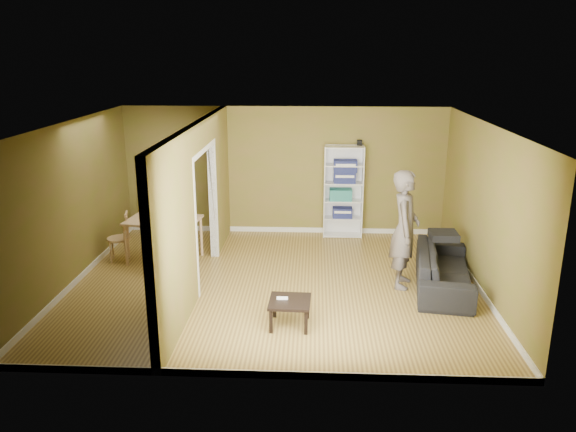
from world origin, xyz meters
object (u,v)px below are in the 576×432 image
(dining_table, at_px, (163,223))
(chair_near, at_px, (158,248))
(coffee_table, at_px, (290,304))
(chair_left, at_px, (119,237))
(person, at_px, (405,219))
(chair_far, at_px, (176,227))
(sofa, at_px, (444,263))
(bookshelf, at_px, (343,191))

(dining_table, distance_m, chair_near, 0.66)
(coffee_table, relative_size, chair_left, 0.63)
(chair_left, xyz_separation_m, chair_near, (0.85, -0.55, 0.00))
(person, relative_size, chair_far, 2.52)
(sofa, relative_size, coffee_table, 3.76)
(sofa, xyz_separation_m, coffee_table, (-2.40, -1.44, -0.08))
(sofa, xyz_separation_m, bookshelf, (-1.50, 2.58, 0.52))
(coffee_table, bearing_deg, chair_far, 127.53)
(chair_left, bearing_deg, bookshelf, 99.59)
(bookshelf, xyz_separation_m, chair_left, (-4.07, -1.69, -0.48))
(person, bearing_deg, chair_far, 80.98)
(person, relative_size, coffee_table, 3.95)
(person, xyz_separation_m, chair_left, (-4.92, 0.85, -0.66))
(chair_far, bearing_deg, person, 142.80)
(person, xyz_separation_m, coffee_table, (-1.75, -1.48, -0.79))
(sofa, relative_size, dining_table, 1.70)
(coffee_table, xyz_separation_m, chair_near, (-2.32, 1.79, 0.13))
(person, height_order, chair_left, person)
(person, height_order, chair_far, person)
(bookshelf, xyz_separation_m, chair_far, (-3.20, -1.03, -0.49))
(chair_left, bearing_deg, person, 67.22)
(dining_table, bearing_deg, chair_far, 83.25)
(sofa, xyz_separation_m, chair_near, (-4.71, 0.35, 0.05))
(person, height_order, chair_near, person)
(bookshelf, bearing_deg, dining_table, -153.65)
(bookshelf, bearing_deg, sofa, -59.85)
(sofa, xyz_separation_m, person, (-0.65, 0.04, 0.71))
(dining_table, distance_m, chair_left, 0.84)
(bookshelf, height_order, chair_far, bookshelf)
(coffee_table, xyz_separation_m, dining_table, (-2.37, 2.40, 0.38))
(coffee_table, xyz_separation_m, chair_far, (-2.30, 2.99, 0.12))
(sofa, distance_m, bookshelf, 3.03)
(coffee_table, relative_size, chair_far, 0.64)
(person, bearing_deg, sofa, -82.18)
(sofa, relative_size, chair_left, 2.35)
(chair_far, bearing_deg, chair_left, 20.33)
(person, distance_m, dining_table, 4.24)
(chair_near, height_order, chair_far, chair_near)
(dining_table, height_order, chair_far, chair_far)
(person, distance_m, bookshelf, 2.69)
(chair_left, bearing_deg, chair_far, 114.11)
(coffee_table, height_order, dining_table, dining_table)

